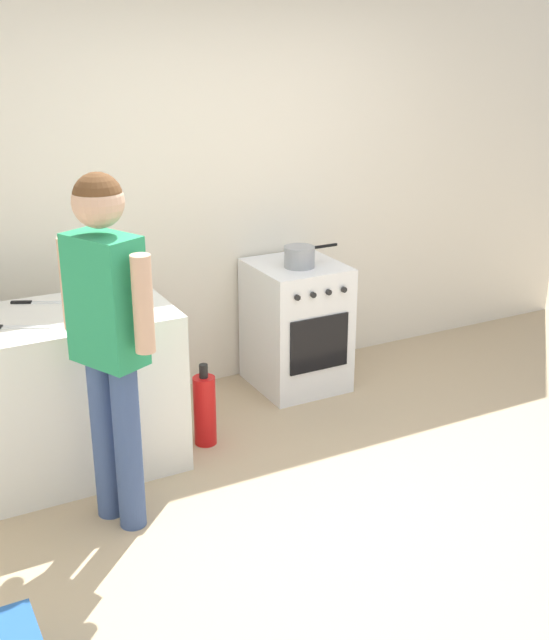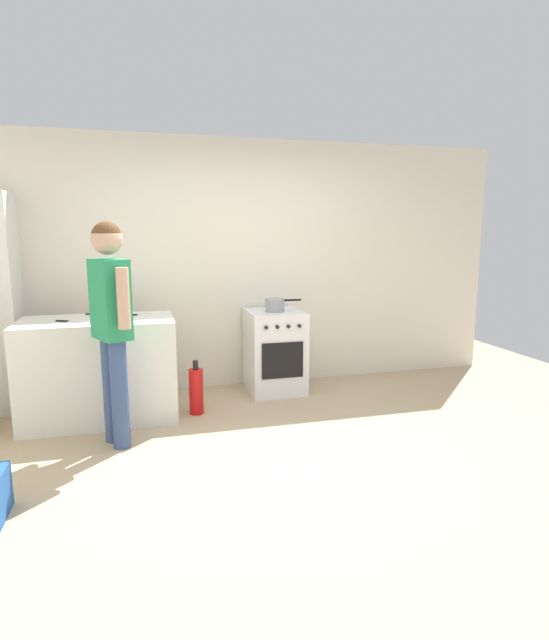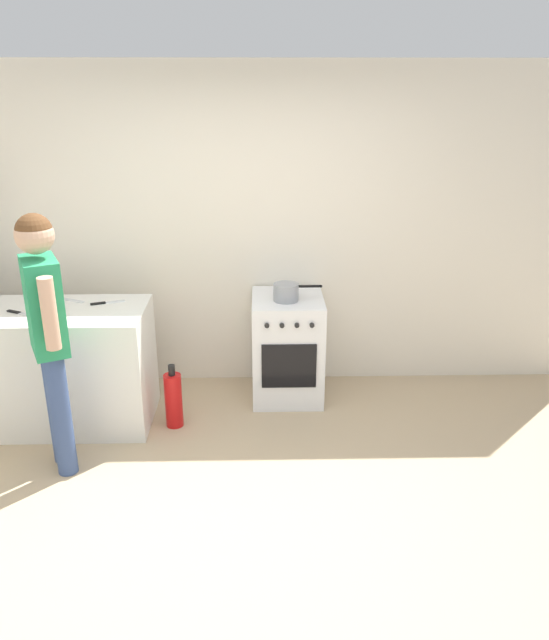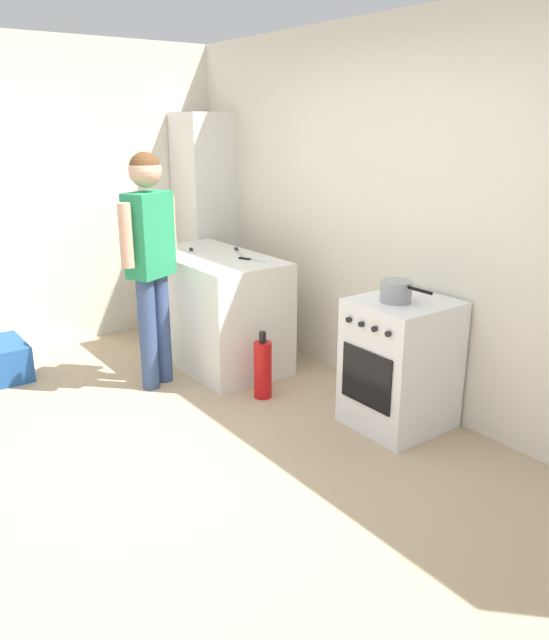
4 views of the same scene
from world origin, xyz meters
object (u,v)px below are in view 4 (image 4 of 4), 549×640
at_px(pot, 396,291).
at_px(fire_extinguisher, 263,369).
at_px(knife_utility, 251,260).
at_px(recycling_crate_lower, 1,360).
at_px(oven_left, 400,364).
at_px(knife_chef, 238,252).
at_px(person, 150,249).
at_px(larder_cabinet, 205,222).
at_px(knife_bread, 192,252).

height_order(pot, fire_extinguisher, pot).
bearing_deg(knife_utility, recycling_crate_lower, -121.44).
xyz_separation_m(oven_left, fire_extinguisher, (-0.87, -0.48, -0.21)).
bearing_deg(pot, knife_chef, -177.05).
relative_size(knife_utility, person, 0.14).
distance_m(knife_chef, fire_extinguisher, 1.12).
height_order(knife_chef, person, person).
bearing_deg(knife_utility, larder_cabinet, 165.19).
height_order(oven_left, knife_chef, knife_chef).
height_order(knife_bread, person, person).
xyz_separation_m(knife_utility, person, (-0.18, -0.75, 0.14)).
xyz_separation_m(knife_bread, person, (0.33, -0.52, 0.14)).
relative_size(oven_left, recycling_crate_lower, 1.63).
distance_m(knife_utility, larder_cabinet, 1.34).
height_order(pot, person, person).
height_order(knife_bread, fire_extinguisher, knife_bread).
distance_m(oven_left, knife_bread, 1.99).
bearing_deg(knife_chef, knife_utility, -15.25).
height_order(pot, knife_utility, pot).
bearing_deg(knife_chef, person, -80.28).
height_order(person, larder_cabinet, larder_cabinet).
bearing_deg(pot, knife_bread, -167.69).
bearing_deg(knife_bread, fire_extinguisher, -0.42).
distance_m(fire_extinguisher, recycling_crate_lower, 2.09).
distance_m(knife_bread, knife_chef, 0.37).
xyz_separation_m(knife_utility, fire_extinguisher, (0.49, -0.24, -0.69)).
relative_size(knife_utility, fire_extinguisher, 0.49).
bearing_deg(knife_bread, larder_cabinet, 143.52).
xyz_separation_m(oven_left, pot, (-0.01, -0.06, 0.49)).
height_order(knife_utility, larder_cabinet, larder_cabinet).
bearing_deg(recycling_crate_lower, pot, 38.02).
bearing_deg(person, knife_bread, 122.77).
bearing_deg(recycling_crate_lower, knife_bread, 70.62).
xyz_separation_m(knife_bread, fire_extinguisher, (1.01, -0.01, -0.69)).
height_order(knife_chef, recycling_crate_lower, knife_chef).
relative_size(person, larder_cabinet, 0.86).
distance_m(oven_left, larder_cabinet, 2.71).
xyz_separation_m(person, recycling_crate_lower, (-0.84, -0.93, -0.90)).
xyz_separation_m(oven_left, knife_chef, (-1.68, -0.15, 0.48)).
bearing_deg(fire_extinguisher, person, -142.59).
distance_m(knife_utility, fire_extinguisher, 0.88).
bearing_deg(fire_extinguisher, oven_left, 28.78).
relative_size(fire_extinguisher, larder_cabinet, 0.25).
xyz_separation_m(oven_left, knife_utility, (-1.36, -0.24, 0.48)).
bearing_deg(knife_utility, knife_chef, 164.75).
bearing_deg(knife_utility, knife_bread, -155.91).
distance_m(knife_bread, knife_utility, 0.57).
bearing_deg(knife_bread, person, -57.23).
height_order(knife_bread, larder_cabinet, larder_cabinet).
bearing_deg(knife_chef, larder_cabinet, 165.34).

